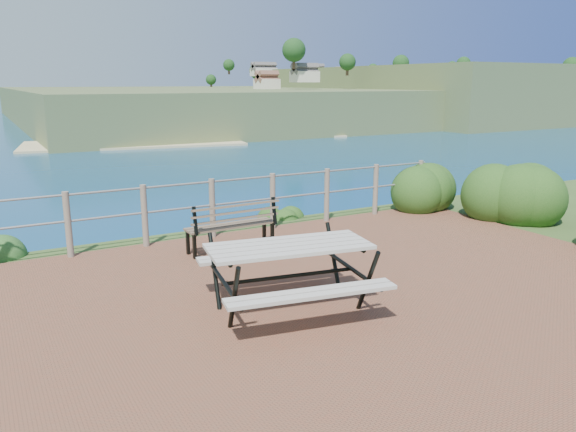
# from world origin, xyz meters

# --- Properties ---
(ground) EXTENTS (10.00, 7.00, 0.12)m
(ground) POSITION_xyz_m (0.00, 0.00, 0.00)
(ground) COLOR brown
(ground) RESTS_ON ground
(safety_railing) EXTENTS (9.40, 0.10, 1.00)m
(safety_railing) POSITION_xyz_m (0.00, 3.35, 0.57)
(safety_railing) COLOR #6B5B4C
(safety_railing) RESTS_ON ground
(distant_bay) EXTENTS (290.00, 232.36, 24.00)m
(distant_bay) POSITION_xyz_m (173.07, 202.61, -1.52)
(distant_bay) COLOR #3F5229
(distant_bay) RESTS_ON ground
(picnic_table) EXTENTS (1.94, 1.58, 0.78)m
(picnic_table) POSITION_xyz_m (-0.40, -0.00, 0.50)
(picnic_table) COLOR #A49E93
(picnic_table) RESTS_ON ground
(park_bench) EXTENTS (1.45, 0.41, 0.81)m
(park_bench) POSITION_xyz_m (-0.04, 2.49, 0.54)
(park_bench) COLOR brown
(park_bench) RESTS_ON ground
(shrub_right_front) EXTENTS (1.54, 1.54, 2.18)m
(shrub_right_front) POSITION_xyz_m (5.52, 1.81, 0.00)
(shrub_right_front) COLOR #1D4715
(shrub_right_front) RESTS_ON ground
(shrub_right_edge) EXTENTS (1.22, 1.22, 1.73)m
(shrub_right_edge) POSITION_xyz_m (4.57, 3.57, 0.00)
(shrub_right_edge) COLOR #1D4715
(shrub_right_edge) RESTS_ON ground
(shrub_lip_east) EXTENTS (0.69, 0.69, 0.40)m
(shrub_lip_east) POSITION_xyz_m (1.80, 4.11, 0.00)
(shrub_lip_east) COLOR #1D4715
(shrub_lip_east) RESTS_ON ground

